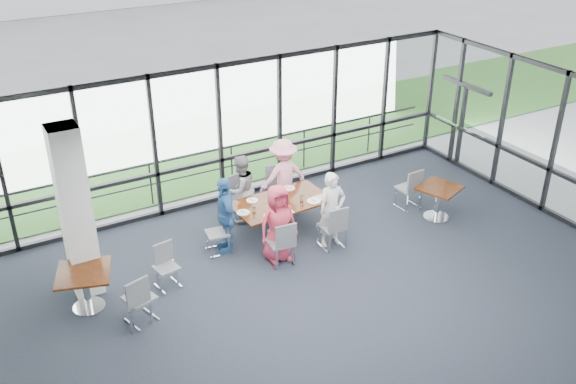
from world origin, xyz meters
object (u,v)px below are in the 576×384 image
diner_near_left (278,223)px  chair_main_nl (280,243)px  chair_spare_lb (166,268)px  diner_near_right (332,210)px  diner_far_right (283,176)px  side_table_right (439,192)px  chair_main_end (217,233)px  side_table_left (84,277)px  chair_spare_r (409,188)px  diner_far_left (241,189)px  chair_spare_la (139,298)px  chair_main_nr (332,227)px  diner_end (225,215)px  chair_main_fl (238,198)px  main_table (281,206)px  chair_main_fr (282,188)px  structural_column (76,213)px

diner_near_left → chair_main_nl: size_ratio=1.72×
diner_near_left → chair_spare_lb: (-2.21, 0.18, -0.39)m
diner_near_right → diner_far_right: size_ratio=0.93×
side_table_right → chair_main_end: size_ratio=1.20×
side_table_left → diner_near_left: 3.65m
chair_spare_lb → chair_spare_r: size_ratio=0.86×
diner_far_left → chair_spare_la: size_ratio=1.62×
side_table_left → diner_far_left: diner_far_left is taller
chair_spare_lb → chair_main_nr: bearing=164.7°
diner_end → chair_main_fl: size_ratio=1.72×
main_table → chair_main_nr: size_ratio=2.20×
diner_near_left → chair_main_nl: diner_near_left is taller
diner_near_left → diner_near_right: bearing=-2.3°
chair_main_fr → chair_spare_r: bearing=163.3°
chair_main_fr → diner_far_left: bearing=17.3°
chair_spare_la → chair_spare_lb: (0.73, 0.71, -0.06)m
diner_far_left → chair_spare_lb: 2.73m
diner_near_right → chair_main_nl: bearing=-169.5°
chair_spare_la → chair_main_fl: bearing=22.1°
diner_end → chair_main_nl: (0.70, -0.96, -0.34)m
diner_far_right → chair_main_end: size_ratio=1.96×
main_table → diner_far_right: (0.53, 0.84, 0.22)m
side_table_left → chair_main_fl: size_ratio=1.21×
chair_main_fr → diner_near_left: bearing=71.6°
diner_near_right → chair_spare_r: 2.41m
diner_far_right → chair_main_nr: 1.86m
structural_column → diner_near_left: bearing=-13.1°
structural_column → diner_end: structural_column is taller
diner_far_left → chair_main_fl: 0.34m
main_table → chair_spare_lb: size_ratio=2.51×
diner_near_right → chair_main_end: bearing=163.7°
diner_far_right → chair_spare_r: size_ratio=1.79×
chair_main_fl → diner_end: bearing=39.9°
diner_end → chair_main_end: (-0.19, 0.01, -0.37)m
structural_column → side_table_left: size_ratio=2.85×
diner_far_right → chair_main_nl: 2.16m
chair_main_nr → diner_near_left: bearing=175.7°
diner_far_left → diner_far_right: bearing=163.7°
main_table → chair_main_fl: size_ratio=2.20×
side_table_right → diner_far_left: diner_far_left is taller
chair_main_nr → chair_spare_r: bearing=16.1°
diner_near_right → chair_spare_la: diner_near_right is taller
structural_column → chair_main_nr: 4.89m
chair_spare_la → chair_main_nl: bearing=-9.3°
chair_spare_lb → chair_spare_r: (5.76, 0.22, 0.07)m
side_table_right → chair_spare_lb: size_ratio=1.27×
side_table_left → chair_main_fr: (4.70, 1.52, -0.16)m
diner_near_right → diner_far_left: (-1.17, 1.75, -0.03)m
structural_column → side_table_left: (-0.13, -0.54, -0.96)m
chair_spare_lb → main_table: bearing=-176.4°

